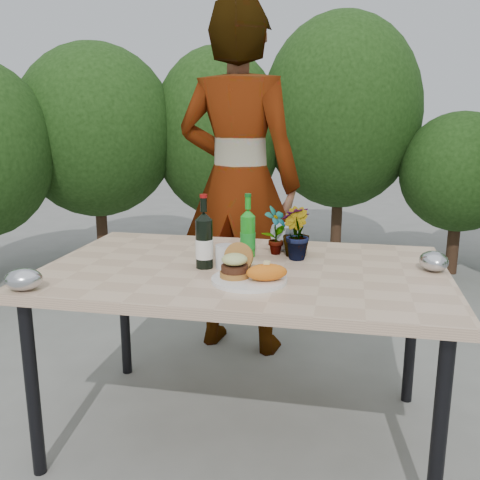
% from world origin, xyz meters
% --- Properties ---
extents(ground, '(80.00, 80.00, 0.00)m').
position_xyz_m(ground, '(0.00, 0.00, 0.00)').
color(ground, slate).
rests_on(ground, ground).
extents(patio_table, '(1.60, 1.00, 0.75)m').
position_xyz_m(patio_table, '(0.00, 0.00, 0.69)').
color(patio_table, '#D1AC8B').
rests_on(patio_table, ground).
extents(shrub_hedge, '(6.83, 5.13, 2.31)m').
position_xyz_m(shrub_hedge, '(0.12, 1.76, 1.18)').
color(shrub_hedge, '#382316').
rests_on(shrub_hedge, ground).
extents(dinner_plate, '(0.28, 0.28, 0.01)m').
position_xyz_m(dinner_plate, '(0.06, -0.19, 0.76)').
color(dinner_plate, white).
rests_on(dinner_plate, patio_table).
extents(burger_stack, '(0.11, 0.16, 0.11)m').
position_xyz_m(burger_stack, '(0.00, -0.17, 0.81)').
color(burger_stack, '#B7722D').
rests_on(burger_stack, dinner_plate).
extents(sweet_potato, '(0.17, 0.12, 0.06)m').
position_xyz_m(sweet_potato, '(0.12, -0.21, 0.80)').
color(sweet_potato, orange).
rests_on(sweet_potato, dinner_plate).
extents(grilled_veg, '(0.08, 0.05, 0.03)m').
position_xyz_m(grilled_veg, '(0.07, -0.09, 0.78)').
color(grilled_veg, olive).
rests_on(grilled_veg, dinner_plate).
extents(wine_bottle, '(0.07, 0.07, 0.30)m').
position_xyz_m(wine_bottle, '(-0.15, -0.04, 0.86)').
color(wine_bottle, black).
rests_on(wine_bottle, patio_table).
extents(sparkling_water, '(0.07, 0.07, 0.27)m').
position_xyz_m(sparkling_water, '(-0.02, 0.16, 0.85)').
color(sparkling_water, '#1A911C').
rests_on(sparkling_water, patio_table).
extents(plastic_cup, '(0.07, 0.07, 0.09)m').
position_xyz_m(plastic_cup, '(-0.07, -0.03, 0.80)').
color(plastic_cup, silver).
rests_on(plastic_cup, patio_table).
extents(seedling_left, '(0.13, 0.13, 0.21)m').
position_xyz_m(seedling_left, '(0.10, 0.22, 0.86)').
color(seedling_left, '#2A541D').
rests_on(seedling_left, patio_table).
extents(seedling_mid, '(0.15, 0.15, 0.22)m').
position_xyz_m(seedling_mid, '(0.19, 0.17, 0.86)').
color(seedling_mid, '#2D5D20').
rests_on(seedling_mid, patio_table).
extents(seedling_right, '(0.17, 0.17, 0.22)m').
position_xyz_m(seedling_right, '(0.19, 0.22, 0.86)').
color(seedling_right, '#20541C').
rests_on(seedling_right, patio_table).
extents(blue_bowl, '(0.15, 0.15, 0.11)m').
position_xyz_m(blue_bowl, '(0.13, 0.32, 0.81)').
color(blue_bowl, silver).
rests_on(blue_bowl, patio_table).
extents(foil_packet_left, '(0.15, 0.14, 0.08)m').
position_xyz_m(foil_packet_left, '(-0.70, -0.44, 0.79)').
color(foil_packet_left, '#B4B6BB').
rests_on(foil_packet_left, patio_table).
extents(foil_packet_right, '(0.14, 0.15, 0.08)m').
position_xyz_m(foil_packet_right, '(0.74, 0.10, 0.79)').
color(foil_packet_right, '#B7B9BF').
rests_on(foil_packet_right, patio_table).
extents(person, '(0.76, 0.56, 1.94)m').
position_xyz_m(person, '(-0.21, 0.89, 0.97)').
color(person, '#8A6245').
rests_on(person, ground).
extents(terracotta_pot, '(0.17, 0.17, 0.14)m').
position_xyz_m(terracotta_pot, '(-1.50, 2.08, 0.07)').
color(terracotta_pot, '#C05631').
rests_on(terracotta_pot, ground).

